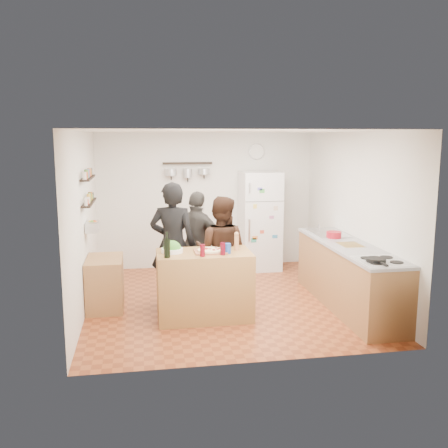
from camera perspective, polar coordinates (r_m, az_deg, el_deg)
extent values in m
plane|color=brown|center=(7.56, 0.13, -8.75)|extent=(4.20, 4.20, 0.00)
plane|color=white|center=(7.16, 0.14, 10.56)|extent=(4.20, 4.20, 0.00)
plane|color=silver|center=(9.31, -2.05, 2.70)|extent=(4.00, 0.00, 4.00)
plane|color=silver|center=(7.20, -15.76, 0.19)|extent=(0.00, 4.20, 4.20)
plane|color=silver|center=(7.84, 14.69, 1.01)|extent=(0.00, 4.20, 4.20)
cube|color=olive|center=(6.76, -2.27, -6.98)|extent=(1.25, 0.72, 0.91)
cube|color=brown|center=(6.63, -1.59, -3.16)|extent=(0.42, 0.34, 0.02)
cylinder|color=#CDBB87|center=(6.63, -1.59, -3.00)|extent=(0.34, 0.34, 0.02)
cylinder|color=white|center=(6.65, -5.95, -3.01)|extent=(0.29, 0.29, 0.06)
cylinder|color=black|center=(6.36, -6.53, -2.76)|extent=(0.08, 0.08, 0.24)
cylinder|color=#5F0813|center=(6.39, -2.47, -3.04)|extent=(0.06, 0.06, 0.16)
cylinder|color=#4E0613|center=(6.46, -0.14, -2.85)|extent=(0.07, 0.07, 0.16)
cylinder|color=#AC7348|center=(6.74, 1.45, -2.16)|extent=(0.06, 0.06, 0.20)
cylinder|color=#1A4391|center=(6.56, 0.44, -2.80)|extent=(0.08, 0.08, 0.13)
imported|color=black|center=(7.20, -5.87, -2.32)|extent=(0.74, 0.57, 1.80)
imported|color=black|center=(7.17, -0.37, -3.16)|extent=(0.95, 0.87, 1.60)
imported|color=#2B2926|center=(7.76, -3.01, -2.14)|extent=(0.98, 0.89, 1.60)
cube|color=#9E7042|center=(7.40, 14.04, -5.83)|extent=(0.63, 2.63, 0.90)
cube|color=white|center=(6.45, 17.57, -4.09)|extent=(0.60, 0.62, 0.02)
cylinder|color=black|center=(6.36, 16.97, -3.95)|extent=(0.24, 0.24, 0.05)
cube|color=silver|center=(8.05, 11.77, -1.06)|extent=(0.50, 0.80, 0.03)
cube|color=olive|center=(7.27, 14.24, -2.37)|extent=(0.30, 0.40, 0.02)
cylinder|color=maroon|center=(7.69, 12.44, -1.21)|extent=(0.22, 0.22, 0.09)
cube|color=white|center=(9.20, 4.13, 0.38)|extent=(0.70, 0.68, 1.80)
cylinder|color=silver|center=(9.39, 3.75, 8.26)|extent=(0.30, 0.03, 0.30)
cube|color=black|center=(7.35, -15.15, 2.39)|extent=(0.12, 1.00, 0.02)
cube|color=black|center=(7.32, -15.27, 5.11)|extent=(0.12, 1.00, 0.02)
cube|color=silver|center=(7.40, -14.80, -0.29)|extent=(0.18, 0.35, 0.14)
cube|color=#9E7042|center=(7.35, -13.43, -6.59)|extent=(0.50, 0.80, 0.73)
cube|color=black|center=(9.11, -4.19, 6.94)|extent=(0.90, 0.04, 0.04)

